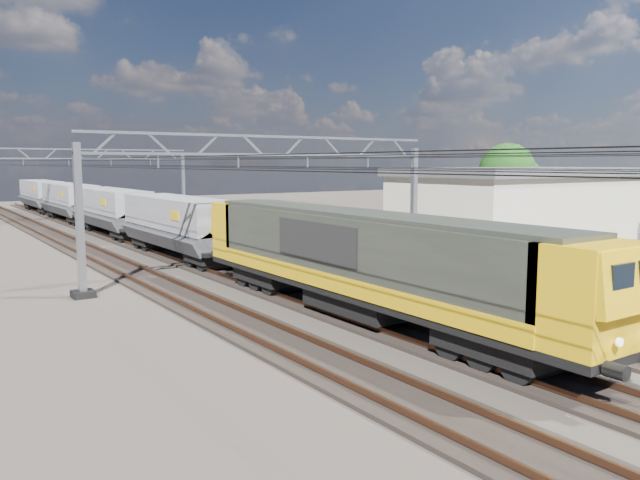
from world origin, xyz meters
TOP-DOWN VIEW (x-y plane):
  - ground at (0.00, 0.00)m, footprint 160.00×160.00m
  - track_outer_west at (-6.00, 0.00)m, footprint 2.60×140.00m
  - track_loco at (-2.00, 0.00)m, footprint 2.60×140.00m
  - track_inner_east at (2.00, 0.00)m, footprint 2.60×140.00m
  - track_outer_east at (6.00, 0.00)m, footprint 2.60×140.00m
  - catenary_gantry_mid at (0.00, 4.00)m, footprint 19.90×0.90m
  - catenary_gantry_far at (0.00, 40.00)m, footprint 19.90×0.90m
  - overhead_wires at (0.00, 8.00)m, footprint 12.03×140.00m
  - locomotive at (-2.00, -5.75)m, footprint 2.76×21.10m
  - hopper_wagon_lead at (-2.00, 11.95)m, footprint 3.38×13.00m
  - hopper_wagon_mid at (-2.00, 26.15)m, footprint 3.38×13.00m
  - hopper_wagon_third at (-2.00, 40.35)m, footprint 3.38×13.00m
  - hopper_wagon_fourth at (-2.00, 54.55)m, footprint 3.38×13.00m
  - industrial_shed at (22.00, 6.00)m, footprint 18.60×10.60m
  - tree_far at (30.32, 13.79)m, footprint 5.51×5.11m

SIDE VIEW (x-z plane):
  - ground at x=0.00m, z-range 0.00..0.00m
  - track_outer_west at x=-6.00m, z-range -0.08..0.22m
  - track_loco at x=-2.00m, z-range -0.08..0.22m
  - track_inner_east at x=2.00m, z-range -0.08..0.22m
  - track_outer_east at x=6.00m, z-range -0.08..0.22m
  - hopper_wagon_lead at x=-2.00m, z-range 0.60..3.86m
  - hopper_wagon_mid at x=-2.00m, z-range 0.60..3.86m
  - hopper_wagon_third at x=-2.00m, z-range 0.60..3.86m
  - hopper_wagon_fourth at x=-2.00m, z-range 0.60..3.86m
  - locomotive at x=-2.00m, z-range 0.52..4.14m
  - industrial_shed at x=22.00m, z-range 0.03..5.43m
  - catenary_gantry_mid at x=0.00m, z-range 0.35..7.46m
  - catenary_gantry_far at x=0.00m, z-range 0.35..7.46m
  - tree_far at x=30.32m, z-range 1.03..8.57m
  - overhead_wires at x=0.00m, z-range 5.48..6.02m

